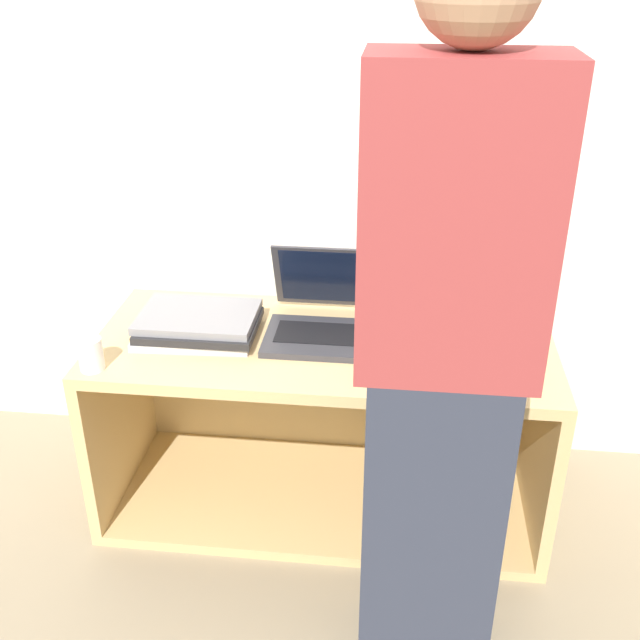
{
  "coord_description": "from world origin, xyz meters",
  "views": [
    {
      "loc": [
        0.22,
        -1.7,
        1.73
      ],
      "look_at": [
        0.0,
        0.21,
        0.74
      ],
      "focal_mm": 42.0,
      "sensor_mm": 36.0,
      "label": 1
    }
  ],
  "objects_px": {
    "person": "(446,351)",
    "mug": "(91,354)",
    "laptop_stack_left": "(198,324)",
    "laptop_stack_right": "(454,327)",
    "laptop_open": "(325,317)"
  },
  "relations": [
    {
      "from": "person",
      "to": "mug",
      "type": "distance_m",
      "value": 1.04
    },
    {
      "from": "person",
      "to": "mug",
      "type": "relative_size",
      "value": 18.27
    },
    {
      "from": "laptop_stack_right",
      "to": "person",
      "type": "xyz_separation_m",
      "value": [
        -0.06,
        -0.53,
        0.21
      ]
    },
    {
      "from": "laptop_stack_left",
      "to": "laptop_stack_right",
      "type": "distance_m",
      "value": 0.79
    },
    {
      "from": "laptop_stack_left",
      "to": "laptop_stack_right",
      "type": "relative_size",
      "value": 0.98
    },
    {
      "from": "laptop_open",
      "to": "mug",
      "type": "bearing_deg",
      "value": -154.91
    },
    {
      "from": "laptop_stack_left",
      "to": "person",
      "type": "relative_size",
      "value": 0.21
    },
    {
      "from": "laptop_stack_left",
      "to": "person",
      "type": "height_order",
      "value": "person"
    },
    {
      "from": "laptop_stack_right",
      "to": "mug",
      "type": "relative_size",
      "value": 3.97
    },
    {
      "from": "laptop_stack_right",
      "to": "mug",
      "type": "xyz_separation_m",
      "value": [
        -1.04,
        -0.24,
        -0.02
      ]
    },
    {
      "from": "laptop_open",
      "to": "laptop_stack_right",
      "type": "height_order",
      "value": "laptop_open"
    },
    {
      "from": "laptop_stack_left",
      "to": "mug",
      "type": "bearing_deg",
      "value": -136.27
    },
    {
      "from": "person",
      "to": "mug",
      "type": "height_order",
      "value": "person"
    },
    {
      "from": "laptop_stack_left",
      "to": "person",
      "type": "distance_m",
      "value": 0.93
    },
    {
      "from": "laptop_open",
      "to": "laptop_stack_left",
      "type": "xyz_separation_m",
      "value": [
        -0.39,
        -0.06,
        -0.02
      ]
    }
  ]
}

